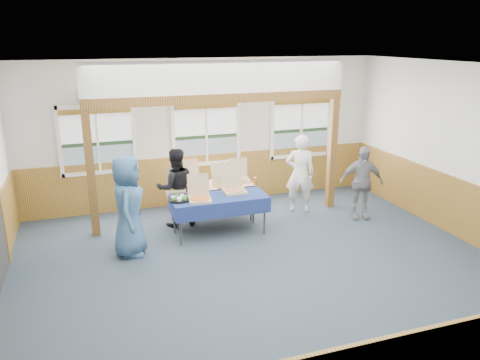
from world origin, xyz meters
The scene contains 27 objects.
floor centered at (0.00, 0.00, 0.00)m, with size 8.00×8.00×0.00m, color #273440.
ceiling centered at (0.00, 0.00, 3.20)m, with size 8.00×8.00×0.00m, color white.
wall_back centered at (0.00, 3.50, 1.60)m, with size 8.00×8.00×0.00m, color silver.
wall_front centered at (0.00, -3.50, 1.60)m, with size 8.00×8.00×0.00m, color silver.
wall_right centered at (4.00, 0.00, 1.60)m, with size 8.00×8.00×0.00m, color silver.
wainscot_back centered at (0.00, 3.48, 0.55)m, with size 7.98×0.05×1.10m, color brown.
wainscot_right centered at (3.98, 0.00, 0.55)m, with size 0.05×6.98×1.10m, color brown.
window_left centered at (-2.30, 3.46, 1.68)m, with size 1.56×0.10×1.46m.
window_mid centered at (0.00, 3.46, 1.68)m, with size 1.56×0.10×1.46m.
window_right centered at (2.30, 3.46, 1.68)m, with size 1.56×0.10×1.46m.
post_left centered at (-2.50, 2.30, 1.20)m, with size 0.15×0.15×2.40m, color #573513.
post_right centered at (2.50, 2.30, 1.20)m, with size 0.15×0.15×2.40m, color #573513.
cross_beam centered at (0.00, 2.30, 2.49)m, with size 5.15×0.18×0.18m, color #573513.
table_left centered at (-0.26, 1.61, 0.70)m, with size 1.96×1.55×0.76m.
table_right centered at (-0.21, 2.31, 0.70)m, with size 1.75×0.87×0.76m.
pizza_box_a centered at (-0.65, 1.50, 0.82)m, with size 0.46×0.54×0.44m.
pizza_box_b centered at (0.09, 1.77, 0.83)m, with size 0.44×0.53×0.46m.
pizza_box_c centered at (-0.96, 2.22, 0.82)m, with size 0.45×0.52×0.41m.
pizza_box_d centered at (-0.57, 2.51, 0.83)m, with size 0.45×0.54×0.46m.
pizza_box_e centered at (0.03, 2.24, 0.82)m, with size 0.45×0.52×0.41m.
pizza_box_f centered at (0.44, 2.46, 0.82)m, with size 0.45×0.52×0.42m.
veggie_tray centered at (-1.01, 1.61, 0.79)m, with size 0.41×0.41×0.09m.
drink_glass centered at (0.64, 2.06, 0.83)m, with size 0.07×0.07×0.15m, color #AB541C.
woman_white centered at (1.72, 2.23, 0.84)m, with size 0.61×0.40×1.69m, color white.
woman_black centered at (-0.94, 2.29, 0.79)m, with size 0.76×0.60×1.57m, color black.
man_blue centered at (-1.95, 1.25, 0.88)m, with size 0.86×0.56×1.76m, color #335A80.
person_grey centered at (2.74, 1.47, 0.77)m, with size 0.90×0.37×1.53m, color gray.
Camera 1 is at (-2.53, -6.39, 3.61)m, focal length 35.00 mm.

